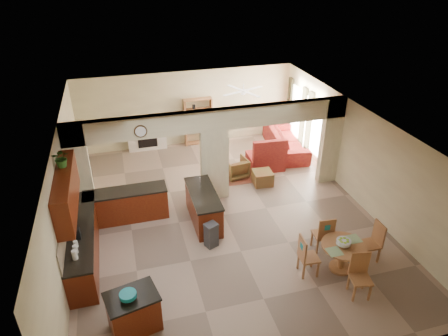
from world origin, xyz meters
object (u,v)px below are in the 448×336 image
object	(u,v)px
kitchen_island	(134,312)
sofa	(285,141)
dining_table	(343,253)
armchair	(236,168)

from	to	relation	value
kitchen_island	sofa	bearing A→B (deg)	34.74
dining_table	kitchen_island	bearing A→B (deg)	-175.36
sofa	dining_table	bearing A→B (deg)	176.20
dining_table	sofa	bearing A→B (deg)	78.64
dining_table	sofa	world-z (taller)	sofa
kitchen_island	armchair	size ratio (longest dim) A/B	1.55
sofa	armchair	distance (m)	2.69
kitchen_island	armchair	xyz separation A→B (m)	(3.68, 5.19, -0.10)
dining_table	armchair	xyz separation A→B (m)	(-1.08, 4.80, -0.15)
armchair	sofa	bearing A→B (deg)	-157.55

